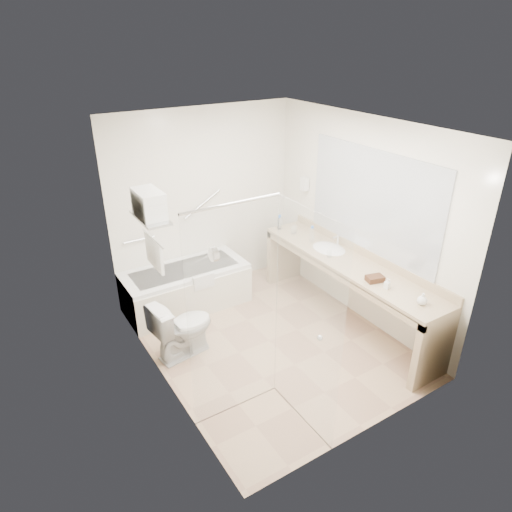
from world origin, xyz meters
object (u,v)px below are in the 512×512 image
bathtub (186,287)px  water_bottle_left (312,235)px  amenity_basket (375,279)px  toilet (183,328)px  vanity_counter (347,277)px

bathtub → water_bottle_left: bearing=-25.3°
bathtub → amenity_basket: (1.43, -1.90, 0.61)m
bathtub → toilet: bearing=-116.2°
bathtub → amenity_basket: bearing=-53.0°
vanity_counter → toilet: (-1.97, 0.47, -0.29)m
toilet → amenity_basket: 2.19m
bathtub → vanity_counter: 2.09m
toilet → amenity_basket: size_ratio=3.78×
vanity_counter → amenity_basket: bearing=-100.0°
vanity_counter → amenity_basket: vanity_counter is taller
vanity_counter → toilet: vanity_counter is taller
toilet → water_bottle_left: water_bottle_left is taller
vanity_counter → water_bottle_left: size_ratio=12.43×
water_bottle_left → toilet: bearing=-173.9°
bathtub → vanity_counter: (1.52, -1.39, 0.36)m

